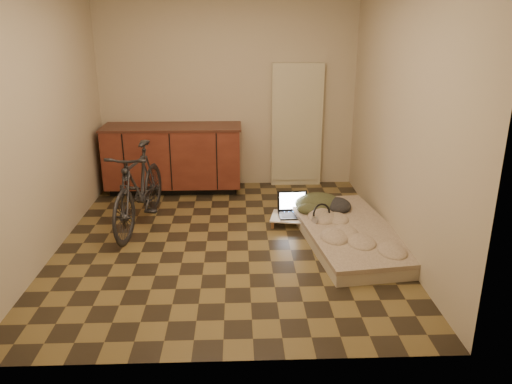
{
  "coord_description": "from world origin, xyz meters",
  "views": [
    {
      "loc": [
        0.12,
        -4.89,
        2.24
      ],
      "look_at": [
        0.31,
        -0.0,
        0.55
      ],
      "focal_mm": 35.0,
      "sensor_mm": 36.0,
      "label": 1
    }
  ],
  "objects_px": {
    "bicycle": "(138,183)",
    "lap_desk": "(297,217)",
    "futon": "(349,233)",
    "laptop": "(294,210)"
  },
  "relations": [
    {
      "from": "futon",
      "to": "laptop",
      "type": "bearing_deg",
      "value": 127.4
    },
    {
      "from": "bicycle",
      "to": "lap_desk",
      "type": "height_order",
      "value": "bicycle"
    },
    {
      "from": "laptop",
      "to": "bicycle",
      "type": "bearing_deg",
      "value": 179.45
    },
    {
      "from": "bicycle",
      "to": "lap_desk",
      "type": "relative_size",
      "value": 2.47
    },
    {
      "from": "lap_desk",
      "to": "futon",
      "type": "bearing_deg",
      "value": -32.04
    },
    {
      "from": "lap_desk",
      "to": "laptop",
      "type": "xyz_separation_m",
      "value": [
        -0.04,
        0.07,
        0.06
      ]
    },
    {
      "from": "bicycle",
      "to": "laptop",
      "type": "relative_size",
      "value": 4.36
    },
    {
      "from": "bicycle",
      "to": "futon",
      "type": "xyz_separation_m",
      "value": [
        2.28,
        -0.47,
        -0.44
      ]
    },
    {
      "from": "futon",
      "to": "bicycle",
      "type": "bearing_deg",
      "value": 161.11
    },
    {
      "from": "lap_desk",
      "to": "laptop",
      "type": "height_order",
      "value": "laptop"
    }
  ]
}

